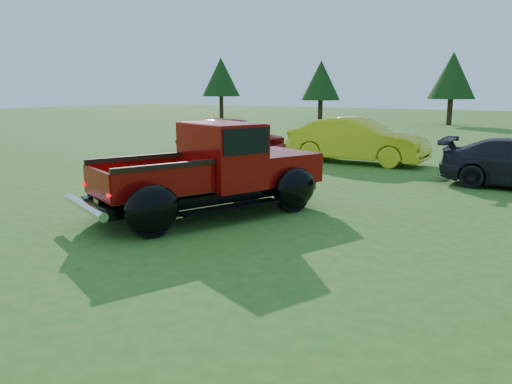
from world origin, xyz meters
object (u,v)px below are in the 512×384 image
(show_car_yellow, at_px, (357,140))
(pickup_truck, at_px, (222,170))
(tree_mid_left, at_px, (452,76))
(show_car_red, at_px, (230,136))
(tree_far_west, at_px, (221,77))
(tree_west, at_px, (321,81))

(show_car_yellow, bearing_deg, pickup_truck, -179.91)
(tree_mid_left, relative_size, pickup_truck, 0.98)
(show_car_red, bearing_deg, show_car_yellow, -81.79)
(tree_far_west, bearing_deg, show_car_yellow, -44.94)
(tree_west, relative_size, tree_mid_left, 0.92)
(tree_far_west, bearing_deg, tree_mid_left, 3.01)
(pickup_truck, bearing_deg, show_car_red, 145.92)
(tree_far_west, xyz_separation_m, show_car_red, (15.50, -20.84, -2.79))
(pickup_truck, distance_m, show_car_red, 8.90)
(tree_far_west, height_order, pickup_truck, tree_far_west)
(tree_far_west, height_order, tree_mid_left, tree_far_west)
(show_car_red, xyz_separation_m, show_car_yellow, (4.76, 0.62, 0.02))
(tree_far_west, relative_size, tree_west, 1.13)
(tree_west, relative_size, show_car_red, 1.07)
(pickup_truck, bearing_deg, show_car_yellow, 113.44)
(tree_mid_left, distance_m, show_car_red, 22.28)
(tree_west, height_order, pickup_truck, tree_west)
(tree_west, distance_m, tree_mid_left, 9.22)
(tree_west, bearing_deg, pickup_truck, -68.96)
(show_car_red, bearing_deg, tree_mid_left, -8.27)
(show_car_yellow, bearing_deg, show_car_red, 95.99)
(show_car_red, distance_m, show_car_yellow, 4.80)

